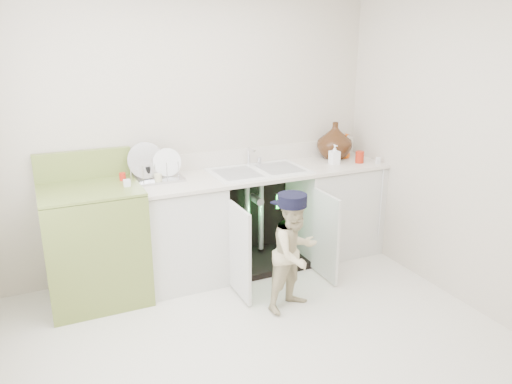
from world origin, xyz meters
The scene contains 5 objects.
ground centered at (0.00, 0.00, 0.00)m, with size 3.50×3.50×0.00m, color beige.
room_shell centered at (0.00, 0.00, 1.25)m, with size 6.00×5.50×1.26m.
counter_run centered at (0.58, 1.21, 0.48)m, with size 2.44×1.02×1.25m.
avocado_stove centered at (-0.89, 1.18, 0.48)m, with size 0.75×0.65×1.17m.
repair_worker centered at (0.48, 0.39, 0.47)m, with size 0.53×0.71×0.93m.
Camera 1 is at (-1.26, -2.66, 2.06)m, focal length 35.00 mm.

